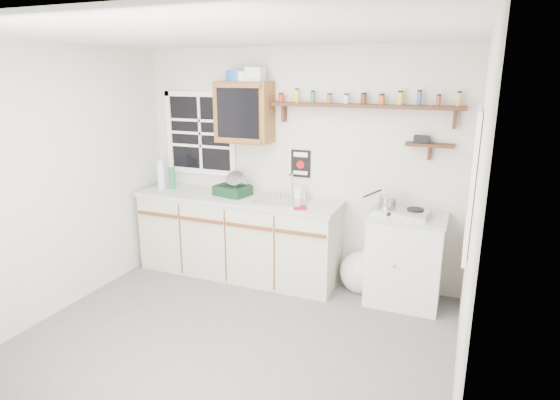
{
  "coord_description": "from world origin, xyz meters",
  "views": [
    {
      "loc": [
        1.74,
        -3.13,
        2.24
      ],
      "look_at": [
        0.23,
        0.55,
        1.15
      ],
      "focal_mm": 30.0,
      "sensor_mm": 36.0,
      "label": 1
    }
  ],
  "objects_px": {
    "main_cabinet": "(238,236)",
    "right_cabinet": "(405,259)",
    "spice_shelf": "(364,105)",
    "upper_cabinet": "(244,112)",
    "hotplate": "(401,211)",
    "dish_rack": "(234,188)"
  },
  "relations": [
    {
      "from": "right_cabinet",
      "to": "upper_cabinet",
      "type": "bearing_deg",
      "value": 176.24
    },
    {
      "from": "spice_shelf",
      "to": "dish_rack",
      "type": "height_order",
      "value": "spice_shelf"
    },
    {
      "from": "main_cabinet",
      "to": "hotplate",
      "type": "xyz_separation_m",
      "value": [
        1.77,
        0.01,
        0.48
      ]
    },
    {
      "from": "dish_rack",
      "to": "hotplate",
      "type": "xyz_separation_m",
      "value": [
        1.82,
        -0.02,
        -0.06
      ]
    },
    {
      "from": "main_cabinet",
      "to": "spice_shelf",
      "type": "xyz_separation_m",
      "value": [
        1.31,
        0.21,
        1.47
      ]
    },
    {
      "from": "main_cabinet",
      "to": "right_cabinet",
      "type": "bearing_deg",
      "value": 0.79
    },
    {
      "from": "main_cabinet",
      "to": "hotplate",
      "type": "height_order",
      "value": "hotplate"
    },
    {
      "from": "upper_cabinet",
      "to": "hotplate",
      "type": "xyz_separation_m",
      "value": [
        1.73,
        -0.14,
        -0.88
      ]
    },
    {
      "from": "main_cabinet",
      "to": "upper_cabinet",
      "type": "height_order",
      "value": "upper_cabinet"
    },
    {
      "from": "right_cabinet",
      "to": "hotplate",
      "type": "distance_m",
      "value": 0.49
    },
    {
      "from": "dish_rack",
      "to": "main_cabinet",
      "type": "bearing_deg",
      "value": -10.84
    },
    {
      "from": "upper_cabinet",
      "to": "spice_shelf",
      "type": "relative_size",
      "value": 0.34
    },
    {
      "from": "right_cabinet",
      "to": "dish_rack",
      "type": "relative_size",
      "value": 2.21
    },
    {
      "from": "right_cabinet",
      "to": "dish_rack",
      "type": "xyz_separation_m",
      "value": [
        -1.89,
        -0.0,
        0.55
      ]
    },
    {
      "from": "main_cabinet",
      "to": "hotplate",
      "type": "relative_size",
      "value": 4.15
    },
    {
      "from": "upper_cabinet",
      "to": "hotplate",
      "type": "height_order",
      "value": "upper_cabinet"
    },
    {
      "from": "upper_cabinet",
      "to": "main_cabinet",
      "type": "bearing_deg",
      "value": -103.68
    },
    {
      "from": "main_cabinet",
      "to": "hotplate",
      "type": "distance_m",
      "value": 1.83
    },
    {
      "from": "spice_shelf",
      "to": "upper_cabinet",
      "type": "bearing_deg",
      "value": -176.9
    },
    {
      "from": "hotplate",
      "to": "main_cabinet",
      "type": "bearing_deg",
      "value": -173.48
    },
    {
      "from": "main_cabinet",
      "to": "right_cabinet",
      "type": "relative_size",
      "value": 2.54
    },
    {
      "from": "spice_shelf",
      "to": "dish_rack",
      "type": "relative_size",
      "value": 4.63
    }
  ]
}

